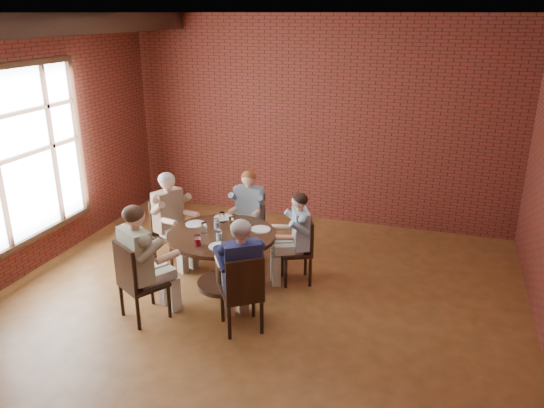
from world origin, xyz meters
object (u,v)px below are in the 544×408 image
(diner_b, at_px, (248,214))
(diner_c, at_px, (171,220))
(dining_table, at_px, (222,249))
(smartphone, at_px, (223,247))
(chair_b, at_px, (250,221))
(chair_d, at_px, (136,279))
(diner_a, at_px, (296,239))
(diner_d, at_px, (142,263))
(diner_e, at_px, (241,275))
(chair_a, at_px, (302,248))
(chair_e, at_px, (243,291))
(chair_c, at_px, (168,229))

(diner_b, height_order, diner_c, diner_c)
(dining_table, relative_size, smartphone, 9.32)
(chair_b, relative_size, smartphone, 6.05)
(dining_table, xyz_separation_m, chair_d, (-0.63, -1.06, -0.00))
(diner_a, bearing_deg, diner_b, -149.30)
(diner_d, bearing_deg, diner_c, -44.60)
(dining_table, xyz_separation_m, diner_e, (0.59, -0.84, 0.14))
(chair_a, relative_size, chair_e, 0.95)
(diner_a, xyz_separation_m, chair_b, (-0.90, 0.68, -0.13))
(dining_table, height_order, chair_c, chair_c)
(dining_table, xyz_separation_m, chair_b, (-0.03, 1.09, -0.04))
(chair_b, bearing_deg, diner_b, -90.00)
(chair_e, relative_size, diner_e, 0.70)
(dining_table, distance_m, diner_e, 1.04)
(chair_d, distance_m, smartphone, 1.07)
(diner_b, distance_m, smartphone, 1.42)
(diner_a, xyz_separation_m, chair_d, (-1.50, -1.47, -0.10))
(chair_a, height_order, chair_c, chair_c)
(chair_b, xyz_separation_m, diner_c, (-0.91, -0.71, 0.18))
(diner_b, distance_m, chair_e, 2.04)
(chair_e, bearing_deg, chair_c, -73.84)
(diner_e, bearing_deg, diner_c, -73.86)
(diner_b, distance_m, chair_c, 1.16)
(diner_b, bearing_deg, chair_c, -150.42)
(diner_d, bearing_deg, chair_b, -74.29)
(dining_table, bearing_deg, chair_e, -55.00)
(diner_d, xyz_separation_m, chair_e, (1.22, 0.06, -0.19))
(diner_a, bearing_deg, diner_e, -38.17)
(diner_c, bearing_deg, diner_d, -142.71)
(chair_e, bearing_deg, diner_b, -106.03)
(diner_c, bearing_deg, chair_a, -65.70)
(diner_c, relative_size, chair_e, 1.43)
(diner_a, relative_size, chair_c, 1.32)
(diner_b, xyz_separation_m, chair_c, (-0.99, -0.60, -0.12))
(chair_a, relative_size, diner_d, 0.63)
(diner_b, bearing_deg, chair_d, -107.54)
(chair_b, bearing_deg, chair_e, -73.04)
(diner_b, xyz_separation_m, diner_e, (0.61, -1.86, 0.03))
(diner_d, height_order, chair_e, diner_d)
(chair_b, relative_size, diner_d, 0.64)
(chair_b, height_order, diner_b, diner_b)
(diner_a, height_order, chair_e, diner_a)
(chair_a, bearing_deg, diner_b, -146.09)
(chair_b, bearing_deg, diner_d, -106.28)
(diner_b, bearing_deg, chair_e, -72.41)
(diner_a, xyz_separation_m, diner_b, (-0.90, 0.60, 0.01))
(chair_a, bearing_deg, chair_e, -37.91)
(dining_table, distance_m, diner_b, 1.02)
(diner_b, bearing_deg, smartphone, -83.06)
(dining_table, distance_m, chair_b, 1.09)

